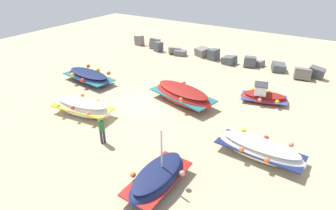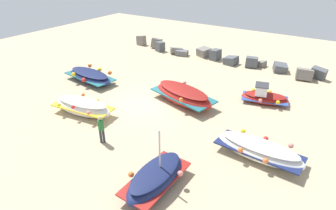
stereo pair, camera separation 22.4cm
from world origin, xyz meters
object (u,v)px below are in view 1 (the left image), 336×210
object	(u,v)px
fishing_boat_4	(264,96)
fishing_boat_5	(260,149)
fishing_boat_1	(158,178)
fishing_boat_3	(82,107)
person_walking	(102,128)
fishing_boat_2	(182,95)
fishing_boat_0	(89,77)

from	to	relation	value
fishing_boat_4	fishing_boat_5	xyz separation A→B (m)	(1.64, -6.44, 0.03)
fishing_boat_1	fishing_boat_3	distance (m)	8.45
fishing_boat_1	person_walking	bearing A→B (deg)	-104.66
fishing_boat_2	person_walking	distance (m)	6.80
fishing_boat_0	fishing_boat_2	bearing A→B (deg)	12.32
person_walking	fishing_boat_1	bearing A→B (deg)	27.06
fishing_boat_1	fishing_boat_3	world-z (taller)	fishing_boat_1
fishing_boat_1	fishing_boat_2	bearing A→B (deg)	-157.16
fishing_boat_0	fishing_boat_3	xyz separation A→B (m)	(3.75, -4.13, 0.07)
fishing_boat_3	fishing_boat_4	xyz separation A→B (m)	(9.51, 8.24, -0.10)
fishing_boat_4	fishing_boat_5	bearing A→B (deg)	89.81
fishing_boat_0	person_walking	bearing A→B (deg)	-32.68
fishing_boat_1	fishing_boat_3	size ratio (longest dim) A/B	0.84
fishing_boat_2	fishing_boat_4	xyz separation A→B (m)	(4.83, 3.22, -0.17)
fishing_boat_2	fishing_boat_0	bearing A→B (deg)	-160.14
fishing_boat_1	fishing_boat_2	xyz separation A→B (m)	(-3.26, 7.89, 0.09)
fishing_boat_2	person_walking	bearing A→B (deg)	-87.03
fishing_boat_3	fishing_boat_5	size ratio (longest dim) A/B	0.95
fishing_boat_0	fishing_boat_1	distance (m)	13.63
person_walking	fishing_boat_0	bearing A→B (deg)	-176.93
fishing_boat_0	person_walking	xyz separation A→B (m)	(7.14, -5.79, 0.50)
fishing_boat_1	fishing_boat_3	xyz separation A→B (m)	(-7.95, 2.88, 0.02)
fishing_boat_3	fishing_boat_5	distance (m)	11.30
fishing_boat_0	fishing_boat_2	distance (m)	8.48
fishing_boat_1	person_walking	xyz separation A→B (m)	(-4.55, 1.22, 0.45)
person_walking	fishing_boat_2	bearing A→B (deg)	121.17
fishing_boat_2	person_walking	size ratio (longest dim) A/B	3.14
fishing_boat_2	fishing_boat_4	bearing A→B (deg)	47.60
fishing_boat_0	fishing_boat_1	xyz separation A→B (m)	(11.69, -7.01, 0.05)
fishing_boat_1	fishing_boat_5	distance (m)	5.67
fishing_boat_2	fishing_boat_1	bearing A→B (deg)	-53.64
fishing_boat_0	fishing_boat_2	size ratio (longest dim) A/B	0.93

